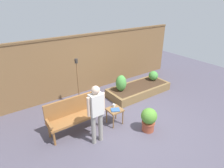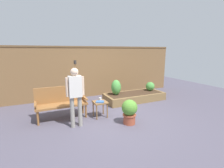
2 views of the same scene
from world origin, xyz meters
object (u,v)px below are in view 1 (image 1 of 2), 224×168
tiki_torch (77,75)px  person_by_bench (96,110)px  garden_bench (73,113)px  potted_boxwood (149,119)px  book_on_table (115,110)px  shrub_near_bench (121,83)px  shrub_far_corner (153,76)px  cup_on_table (114,105)px  side_table (115,112)px

tiki_torch → person_by_bench: tiki_torch is taller
garden_bench → potted_boxwood: bearing=-36.3°
book_on_table → shrub_near_bench: size_ratio=0.40×
potted_boxwood → shrub_near_bench: size_ratio=1.17×
shrub_far_corner → book_on_table: bearing=-157.2°
garden_bench → shrub_near_bench: (2.13, 0.67, 0.05)m
cup_on_table → book_on_table: size_ratio=0.47×
side_table → book_on_table: size_ratio=2.05×
side_table → potted_boxwood: size_ratio=0.71×
tiki_torch → person_by_bench: (-0.41, -1.82, -0.20)m
cup_on_table → shrub_near_bench: size_ratio=0.19×
person_by_bench → shrub_near_bench: bearing=37.7°
garden_bench → book_on_table: garden_bench is taller
shrub_near_bench → shrub_far_corner: 1.62m
shrub_far_corner → shrub_near_bench: bearing=180.0°
cup_on_table → book_on_table: 0.18m
shrub_far_corner → tiki_torch: 3.16m
garden_bench → potted_boxwood: 2.02m
cup_on_table → shrub_near_bench: (1.01, 0.97, 0.06)m
person_by_bench → shrub_far_corner: bearing=22.5°
garden_bench → person_by_bench: 0.90m
tiki_torch → shrub_near_bench: bearing=-14.7°
book_on_table → shrub_near_bench: shrub_near_bench is taller
book_on_table → shrub_near_bench: 1.57m
side_table → cup_on_table: 0.18m
book_on_table → potted_boxwood: potted_boxwood is taller
garden_bench → tiki_torch: bearing=57.0°
book_on_table → tiki_torch: bearing=130.1°
book_on_table → garden_bench: bearing=-177.5°
book_on_table → cup_on_table: bearing=93.5°
garden_bench → shrub_far_corner: bearing=10.1°
person_by_bench → garden_bench: bearing=109.4°
tiki_torch → potted_boxwood: bearing=-67.1°
side_table → shrub_far_corner: size_ratio=1.31×
cup_on_table → book_on_table: bearing=-113.1°
book_on_table → person_by_bench: person_by_bench is taller
potted_boxwood → shrub_far_corner: 2.82m
side_table → cup_on_table: size_ratio=4.41×
side_table → cup_on_table: (0.05, 0.11, 0.13)m
garden_bench → tiki_torch: 1.38m
book_on_table → person_by_bench: (-0.77, -0.30, 0.44)m
potted_boxwood → shrub_near_bench: shrub_near_bench is taller
side_table → garden_bench: bearing=158.7°
shrub_near_bench → shrub_far_corner: bearing=-0.0°
book_on_table → person_by_bench: 0.94m
garden_bench → side_table: bearing=-21.3°
potted_boxwood → person_by_bench: size_ratio=0.44×
shrub_near_bench → book_on_table: bearing=-133.7°
shrub_far_corner → person_by_bench: 3.79m
garden_bench → potted_boxwood: garden_bench is taller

